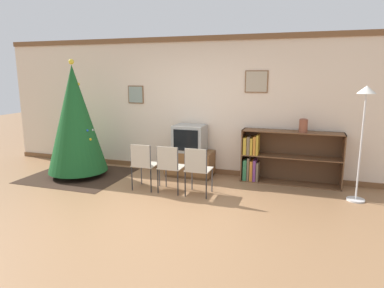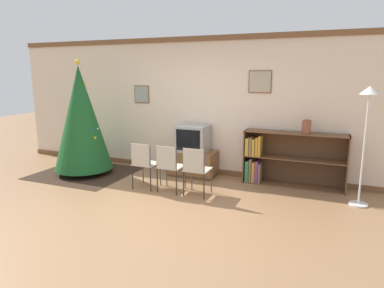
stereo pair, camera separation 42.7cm
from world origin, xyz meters
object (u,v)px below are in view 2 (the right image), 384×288
at_px(folding_chair_center, 169,165).
at_px(bookshelf, 278,159).
at_px(folding_chair_right, 196,168).
at_px(vase, 307,127).
at_px(folding_chair_left, 144,163).
at_px(television, 193,138).
at_px(christmas_tree, 81,118).
at_px(tv_console, 193,163).
at_px(standing_lamp, 367,115).

height_order(folding_chair_center, bookshelf, bookshelf).
bearing_deg(folding_chair_right, folding_chair_center, 180.00).
bearing_deg(vase, folding_chair_center, -152.21).
xyz_separation_m(folding_chair_left, bookshelf, (2.13, 1.17, -0.00)).
height_order(folding_chair_center, folding_chair_right, same).
distance_m(television, folding_chair_left, 1.20).
relative_size(television, folding_chair_right, 0.72).
xyz_separation_m(christmas_tree, bookshelf, (3.73, 0.81, -0.66)).
distance_m(folding_chair_left, folding_chair_center, 0.49).
bearing_deg(christmas_tree, television, 18.73).
relative_size(folding_chair_center, folding_chair_right, 1.00).
relative_size(tv_console, television, 1.54).
distance_m(television, folding_chair_right, 1.20).
xyz_separation_m(television, folding_chair_center, (0.00, -1.06, -0.28)).
bearing_deg(television, folding_chair_left, -114.72).
height_order(christmas_tree, television, christmas_tree).
bearing_deg(christmas_tree, vase, 10.17).
distance_m(television, bookshelf, 1.67).
height_order(bookshelf, vase, vase).
height_order(folding_chair_left, vase, vase).
bearing_deg(folding_chair_center, folding_chair_right, 0.00).
bearing_deg(standing_lamp, folding_chair_left, -170.34).
bearing_deg(tv_console, standing_lamp, -9.14).
bearing_deg(television, standing_lamp, -9.09).
bearing_deg(christmas_tree, folding_chair_center, -9.58).
bearing_deg(bookshelf, folding_chair_left, -151.29).
height_order(christmas_tree, folding_chair_center, christmas_tree).
distance_m(tv_console, bookshelf, 1.66).
distance_m(tv_console, folding_chair_center, 1.09).
bearing_deg(christmas_tree, standing_lamp, 2.66).
distance_m(tv_console, folding_chair_right, 1.19).
relative_size(television, vase, 2.46).
bearing_deg(television, bookshelf, 3.67).
distance_m(christmas_tree, folding_chair_center, 2.22).
bearing_deg(tv_console, folding_chair_left, -114.67).
bearing_deg(folding_chair_center, bookshelf, 35.41).
xyz_separation_m(television, folding_chair_right, (0.49, -1.06, -0.28)).
relative_size(tv_console, folding_chair_left, 1.11).
bearing_deg(television, folding_chair_right, -65.28).
distance_m(television, standing_lamp, 3.07).
bearing_deg(folding_chair_center, vase, 27.79).
height_order(bookshelf, standing_lamp, standing_lamp).
bearing_deg(christmas_tree, folding_chair_left, -12.42).
xyz_separation_m(folding_chair_right, bookshelf, (1.15, 1.17, -0.00)).
relative_size(bookshelf, vase, 7.36).
xyz_separation_m(tv_console, folding_chair_center, (0.00, -1.06, 0.22)).
bearing_deg(vase, christmas_tree, -169.83).
distance_m(folding_chair_center, standing_lamp, 3.16).
distance_m(tv_console, standing_lamp, 3.21).
distance_m(christmas_tree, standing_lamp, 5.06).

